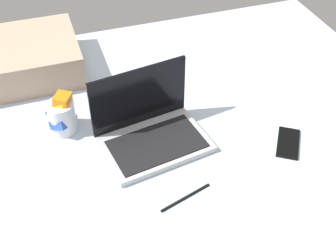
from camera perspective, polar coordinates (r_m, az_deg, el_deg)
bed_mattress at (r=155.09cm, az=0.11°, el=-2.63°), size 180.00×140.00×18.00cm
laptop at (r=141.48cm, az=-2.29°, el=-0.53°), size 36.18×27.85×23.00cm
snack_cup at (r=148.24cm, az=-13.51°, el=1.35°), size 9.98×10.99×14.05cm
cell_phone at (r=148.03cm, az=15.24°, el=-2.12°), size 13.40×15.43×0.80cm
pillow at (r=179.40cm, az=-19.84°, el=7.94°), size 52.00×36.00×13.00cm
charger_cable at (r=127.98cm, az=2.29°, el=-9.22°), size 16.47×5.41×0.60cm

